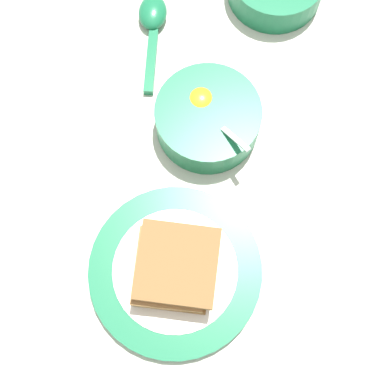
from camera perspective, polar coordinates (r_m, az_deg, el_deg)
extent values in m
plane|color=beige|center=(0.79, -5.44, 10.90)|extent=(3.00, 3.00, 0.00)
cylinder|color=#196B42|center=(0.74, 1.69, 7.79)|extent=(0.14, 0.14, 0.05)
cylinder|color=white|center=(0.73, 1.70, 7.90)|extent=(0.12, 0.12, 0.02)
ellipsoid|color=yellow|center=(0.73, 0.95, 9.85)|extent=(0.04, 0.04, 0.02)
cylinder|color=black|center=(0.73, 1.53, 9.40)|extent=(0.03, 0.03, 0.00)
ellipsoid|color=silver|center=(0.71, 2.50, 7.51)|extent=(0.03, 0.02, 0.01)
cube|color=silver|center=(0.69, 4.65, 5.68)|extent=(0.05, 0.03, 0.03)
cylinder|color=#196B42|center=(0.70, -1.80, -8.43)|extent=(0.22, 0.22, 0.02)
cylinder|color=white|center=(0.69, -1.82, -8.32)|extent=(0.16, 0.16, 0.00)
cube|color=brown|center=(0.68, -1.99, -8.41)|extent=(0.11, 0.11, 0.02)
cube|color=#9E7042|center=(0.66, -2.27, -8.19)|extent=(0.11, 0.11, 0.02)
cube|color=brown|center=(0.65, -1.58, -7.67)|extent=(0.11, 0.11, 0.02)
ellipsoid|color=#196B42|center=(0.84, -4.21, 18.56)|extent=(0.06, 0.07, 0.03)
cube|color=#196B42|center=(0.80, -4.62, 13.85)|extent=(0.04, 0.10, 0.01)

